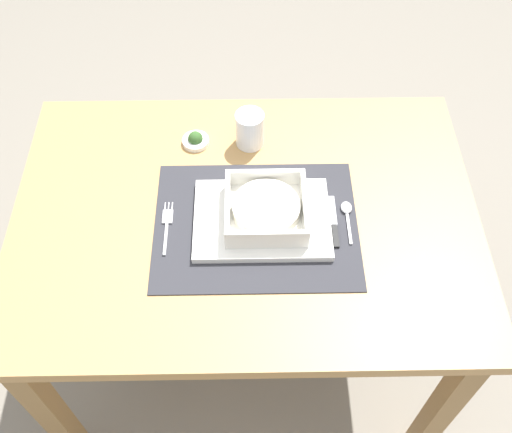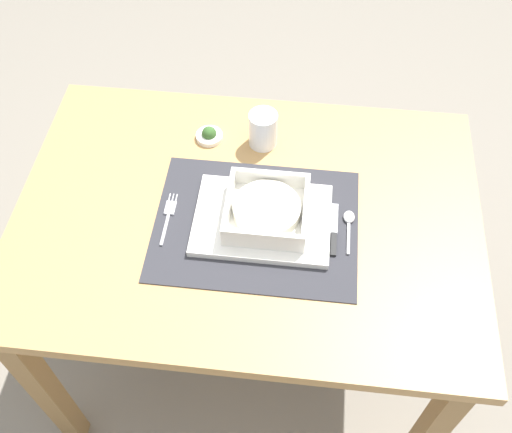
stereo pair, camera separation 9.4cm
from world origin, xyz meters
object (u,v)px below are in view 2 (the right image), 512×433
object	(u,v)px
butter_knife	(334,232)
spoon	(349,221)
drinking_glass	(263,131)
condiment_saucer	(209,135)
dining_table	(248,238)
fork	(169,215)
bread_knife	(324,240)
porridge_bowl	(267,210)

from	to	relation	value
butter_knife	spoon	bearing A→B (deg)	50.49
drinking_glass	condiment_saucer	xyz separation A→B (m)	(-0.13, 0.00, -0.03)
dining_table	spoon	bearing A→B (deg)	-1.30
fork	drinking_glass	world-z (taller)	drinking_glass
bread_knife	drinking_glass	bearing A→B (deg)	122.64
porridge_bowl	bread_knife	world-z (taller)	porridge_bowl
spoon	butter_knife	distance (m)	0.04
butter_knife	condiment_saucer	distance (m)	0.39
fork	bread_knife	world-z (taller)	bread_knife
drinking_glass	bread_knife	bearing A→B (deg)	-59.82
porridge_bowl	drinking_glass	bearing A→B (deg)	97.88
dining_table	butter_knife	world-z (taller)	butter_knife
porridge_bowl	condiment_saucer	distance (m)	0.28
porridge_bowl	bread_knife	size ratio (longest dim) A/B	1.21
spoon	condiment_saucer	world-z (taller)	condiment_saucer
butter_knife	condiment_saucer	xyz separation A→B (m)	(-0.30, 0.25, 0.00)
bread_knife	spoon	bearing A→B (deg)	49.15
spoon	porridge_bowl	bearing A→B (deg)	-171.12
fork	bread_knife	bearing A→B (deg)	-8.36
dining_table	butter_knife	bearing A→B (deg)	-10.95
butter_knife	drinking_glass	xyz separation A→B (m)	(-0.18, 0.25, 0.03)
porridge_bowl	butter_knife	size ratio (longest dim) A/B	1.26
butter_knife	drinking_glass	distance (m)	0.30
condiment_saucer	spoon	bearing A→B (deg)	-32.78
spoon	butter_knife	world-z (taller)	spoon
butter_knife	drinking_glass	bearing A→B (deg)	130.00
butter_knife	bread_knife	distance (m)	0.03
butter_knife	dining_table	bearing A→B (deg)	173.52
porridge_bowl	fork	world-z (taller)	porridge_bowl
porridge_bowl	drinking_glass	world-z (taller)	drinking_glass
dining_table	bread_knife	distance (m)	0.21
drinking_glass	fork	bearing A→B (deg)	-126.85
dining_table	spoon	xyz separation A→B (m)	(0.22, -0.00, 0.11)
condiment_saucer	dining_table	bearing A→B (deg)	-61.23
spoon	bread_knife	size ratio (longest dim) A/B	0.78
spoon	butter_knife	bearing A→B (deg)	-129.83
porridge_bowl	spoon	bearing A→B (deg)	4.73
drinking_glass	porridge_bowl	bearing A→B (deg)	-82.12
dining_table	bread_knife	size ratio (longest dim) A/B	7.17
spoon	drinking_glass	bearing A→B (deg)	137.98
bread_knife	condiment_saucer	bearing A→B (deg)	139.05
butter_knife	condiment_saucer	bearing A→B (deg)	145.40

